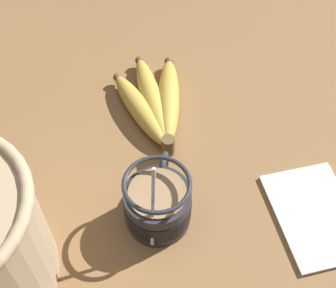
{
  "coord_description": "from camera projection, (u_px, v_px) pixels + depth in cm",
  "views": [
    {
      "loc": [
        -35.37,
        -2.22,
        60.67
      ],
      "look_at": [
        5.91,
        3.82,
        7.33
      ],
      "focal_mm": 50.0,
      "sensor_mm": 36.0,
      "label": 1
    }
  ],
  "objects": [
    {
      "name": "table",
      "position": [
        188.0,
        202.0,
        0.68
      ],
      "size": [
        107.0,
        107.0,
        3.4
      ],
      "color": "brown",
      "rests_on": "ground"
    },
    {
      "name": "banana_bunch",
      "position": [
        154.0,
        102.0,
        0.76
      ],
      "size": [
        20.89,
        13.67,
        4.09
      ],
      "color": "brown",
      "rests_on": "table"
    },
    {
      "name": "napkin",
      "position": [
        315.0,
        215.0,
        0.65
      ],
      "size": [
        18.36,
        15.78,
        0.6
      ],
      "color": "beige",
      "rests_on": "table"
    },
    {
      "name": "coffee_mug",
      "position": [
        158.0,
        204.0,
        0.62
      ],
      "size": [
        12.64,
        9.01,
        14.29
      ],
      "color": "#28282D",
      "rests_on": "table"
    }
  ]
}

